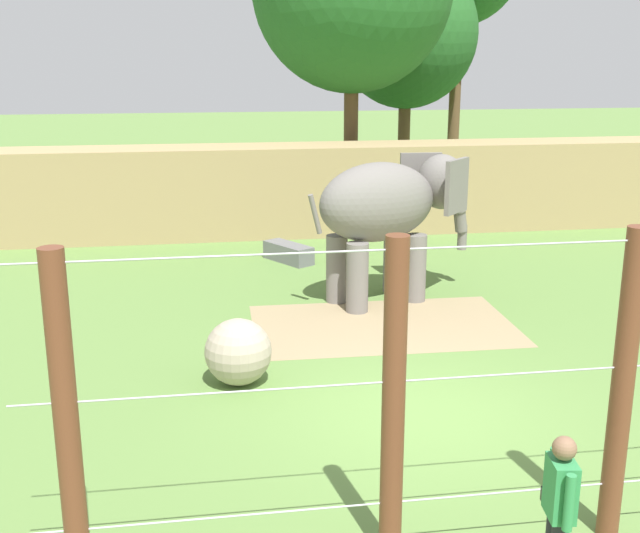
# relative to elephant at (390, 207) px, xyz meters

# --- Properties ---
(ground_plane) EXTENTS (120.00, 120.00, 0.00)m
(ground_plane) POSITION_rel_elephant_xyz_m (-0.85, -5.44, -1.94)
(ground_plane) COLOR #5B7F3D
(dirt_patch) EXTENTS (4.95, 3.09, 0.01)m
(dirt_patch) POSITION_rel_elephant_xyz_m (-0.48, -1.62, -1.94)
(dirt_patch) COLOR #937F5B
(dirt_patch) RESTS_ON ground
(embankment_wall) EXTENTS (36.00, 1.80, 2.48)m
(embankment_wall) POSITION_rel_elephant_xyz_m (-0.85, 6.55, -0.70)
(embankment_wall) COLOR tan
(embankment_wall) RESTS_ON ground
(elephant) EXTENTS (3.74, 2.41, 2.93)m
(elephant) POSITION_rel_elephant_xyz_m (0.00, 0.00, 0.00)
(elephant) COLOR slate
(elephant) RESTS_ON ground
(enrichment_ball) EXTENTS (1.04, 1.04, 1.04)m
(enrichment_ball) POSITION_rel_elephant_xyz_m (-3.32, -3.90, -1.42)
(enrichment_ball) COLOR tan
(enrichment_ball) RESTS_ON ground
(cable_fence) EXTENTS (9.48, 0.23, 3.35)m
(cable_fence) POSITION_rel_elephant_xyz_m (-0.85, -8.49, -0.26)
(cable_fence) COLOR brown
(cable_fence) RESTS_ON ground
(zookeeper) EXTENTS (0.27, 0.59, 1.67)m
(zookeeper) POSITION_rel_elephant_xyz_m (-0.70, -9.37, -1.01)
(zookeeper) COLOR #232328
(zookeeper) RESTS_ON ground
(feed_trough) EXTENTS (1.17, 1.45, 0.44)m
(feed_trough) POSITION_rel_elephant_xyz_m (-1.69, 3.35, -1.72)
(feed_trough) COLOR slate
(feed_trough) RESTS_ON ground
(tree_far_left) EXTENTS (5.01, 5.01, 8.27)m
(tree_far_left) POSITION_rel_elephant_xyz_m (3.70, 12.93, 3.68)
(tree_far_left) COLOR brown
(tree_far_left) RESTS_ON ground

